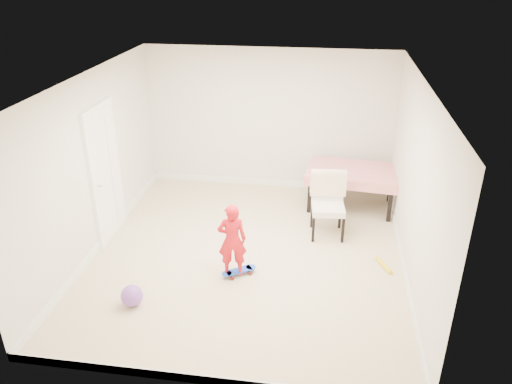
# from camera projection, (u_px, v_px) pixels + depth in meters

# --- Properties ---
(ground) EXTENTS (5.00, 5.00, 0.00)m
(ground) POSITION_uv_depth(u_px,v_px,m) (247.00, 255.00, 7.41)
(ground) COLOR #C5AF89
(ground) RESTS_ON ground
(ceiling) EXTENTS (4.50, 5.00, 0.04)m
(ceiling) POSITION_uv_depth(u_px,v_px,m) (246.00, 82.00, 6.29)
(ceiling) COLOR silver
(ceiling) RESTS_ON wall_back
(wall_back) EXTENTS (4.50, 0.04, 2.60)m
(wall_back) POSITION_uv_depth(u_px,v_px,m) (269.00, 120.00, 9.06)
(wall_back) COLOR beige
(wall_back) RESTS_ON ground
(wall_front) EXTENTS (4.50, 0.04, 2.60)m
(wall_front) POSITION_uv_depth(u_px,v_px,m) (203.00, 281.00, 4.64)
(wall_front) COLOR beige
(wall_front) RESTS_ON ground
(wall_left) EXTENTS (0.04, 5.00, 2.60)m
(wall_left) POSITION_uv_depth(u_px,v_px,m) (93.00, 166.00, 7.14)
(wall_left) COLOR beige
(wall_left) RESTS_ON ground
(wall_right) EXTENTS (0.04, 5.00, 2.60)m
(wall_right) POSITION_uv_depth(u_px,v_px,m) (414.00, 185.00, 6.55)
(wall_right) COLOR beige
(wall_right) RESTS_ON ground
(door) EXTENTS (0.11, 0.94, 2.11)m
(door) POSITION_uv_depth(u_px,v_px,m) (105.00, 175.00, 7.53)
(door) COLOR white
(door) RESTS_ON ground
(baseboard_back) EXTENTS (4.50, 0.02, 0.12)m
(baseboard_back) POSITION_uv_depth(u_px,v_px,m) (268.00, 182.00, 9.61)
(baseboard_back) COLOR white
(baseboard_back) RESTS_ON ground
(baseboard_front) EXTENTS (4.50, 0.02, 0.12)m
(baseboard_front) POSITION_uv_depth(u_px,v_px,m) (209.00, 380.00, 5.17)
(baseboard_front) COLOR white
(baseboard_front) RESTS_ON ground
(baseboard_left) EXTENTS (0.02, 5.00, 0.12)m
(baseboard_left) POSITION_uv_depth(u_px,v_px,m) (104.00, 240.00, 7.68)
(baseboard_left) COLOR white
(baseboard_left) RESTS_ON ground
(baseboard_right) EXTENTS (0.02, 5.00, 0.12)m
(baseboard_right) POSITION_uv_depth(u_px,v_px,m) (403.00, 264.00, 7.09)
(baseboard_right) COLOR white
(baseboard_right) RESTS_ON ground
(dining_table) EXTENTS (1.61, 1.11, 0.71)m
(dining_table) POSITION_uv_depth(u_px,v_px,m) (351.00, 188.00, 8.67)
(dining_table) COLOR red
(dining_table) RESTS_ON ground
(dining_chair) EXTENTS (0.61, 0.68, 1.02)m
(dining_chair) POSITION_uv_depth(u_px,v_px,m) (328.00, 206.00, 7.73)
(dining_chair) COLOR white
(dining_chair) RESTS_ON ground
(skateboard) EXTENTS (0.52, 0.43, 0.08)m
(skateboard) POSITION_uv_depth(u_px,v_px,m) (239.00, 272.00, 6.94)
(skateboard) COLOR blue
(skateboard) RESTS_ON ground
(child) EXTENTS (0.43, 0.33, 1.07)m
(child) POSITION_uv_depth(u_px,v_px,m) (232.00, 242.00, 6.72)
(child) COLOR red
(child) RESTS_ON ground
(balloon) EXTENTS (0.28, 0.28, 0.28)m
(balloon) POSITION_uv_depth(u_px,v_px,m) (132.00, 296.00, 6.31)
(balloon) COLOR purple
(balloon) RESTS_ON ground
(foam_toy) EXTENTS (0.22, 0.39, 0.06)m
(foam_toy) POSITION_uv_depth(u_px,v_px,m) (384.00, 265.00, 7.12)
(foam_toy) COLOR yellow
(foam_toy) RESTS_ON ground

